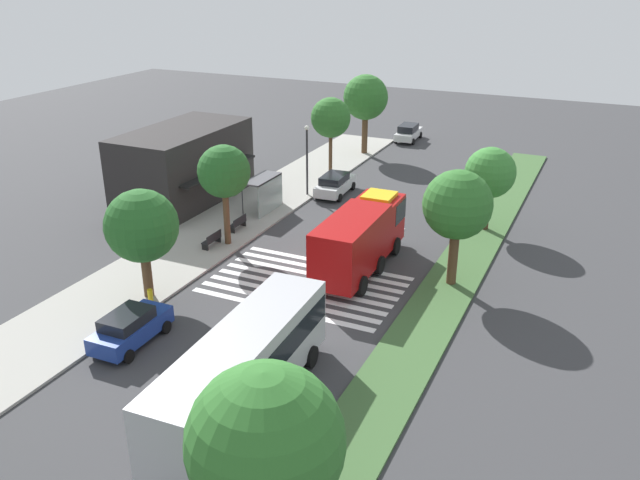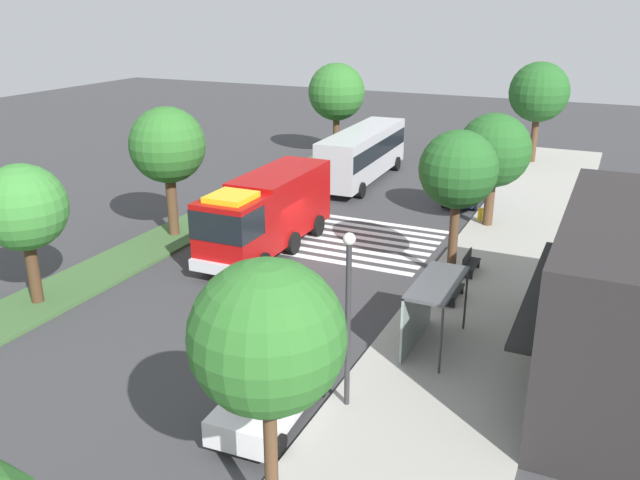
% 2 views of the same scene
% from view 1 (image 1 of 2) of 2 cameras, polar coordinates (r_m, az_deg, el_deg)
% --- Properties ---
extents(ground_plane, '(120.00, 120.00, 0.00)m').
position_cam_1_polar(ground_plane, '(39.47, 0.59, -2.14)').
color(ground_plane, '#38383A').
extents(sidewalk, '(60.00, 5.72, 0.14)m').
position_cam_1_polar(sidewalk, '(43.50, -10.06, 0.05)').
color(sidewalk, '#9E9B93').
rests_on(sidewalk, ground_plane).
extents(median_strip, '(60.00, 3.00, 0.14)m').
position_cam_1_polar(median_strip, '(37.32, 11.13, -4.04)').
color(median_strip, '#3D6033').
rests_on(median_strip, ground_plane).
extents(crosswalk, '(6.75, 10.74, 0.01)m').
position_cam_1_polar(crosswalk, '(37.08, -1.28, -3.88)').
color(crosswalk, silver).
rests_on(crosswalk, ground_plane).
extents(fire_truck, '(9.42, 2.98, 3.70)m').
position_cam_1_polar(fire_truck, '(38.34, 3.65, 0.45)').
color(fire_truck, '#A50C0C').
rests_on(fire_truck, ground_plane).
extents(parked_car_west, '(4.32, 2.09, 1.71)m').
position_cam_1_polar(parked_car_west, '(32.44, -16.18, -7.31)').
color(parked_car_west, navy).
rests_on(parked_car_west, ground_plane).
extents(parked_car_mid, '(4.78, 2.28, 1.65)m').
position_cam_1_polar(parked_car_mid, '(51.27, 1.32, 4.90)').
color(parked_car_mid, silver).
rests_on(parked_car_mid, ground_plane).
extents(parked_car_east, '(4.61, 2.15, 1.68)m').
position_cam_1_polar(parked_car_east, '(68.15, 7.70, 9.27)').
color(parked_car_east, silver).
rests_on(parked_car_east, ground_plane).
extents(transit_bus, '(11.14, 3.17, 3.49)m').
position_cam_1_polar(transit_bus, '(26.50, -6.75, -10.81)').
color(transit_bus, '#B2B2B7').
rests_on(transit_bus, ground_plane).
extents(bus_stop_shelter, '(3.50, 1.40, 2.46)m').
position_cam_1_polar(bus_stop_shelter, '(47.25, -4.71, 4.55)').
color(bus_stop_shelter, '#4C4C51').
rests_on(bus_stop_shelter, sidewalk).
extents(bench_near_shelter, '(1.60, 0.50, 0.90)m').
position_cam_1_polar(bench_near_shelter, '(44.45, -7.14, 1.47)').
color(bench_near_shelter, black).
rests_on(bench_near_shelter, sidewalk).
extents(bench_west_of_shelter, '(1.60, 0.50, 0.90)m').
position_cam_1_polar(bench_west_of_shelter, '(42.04, -9.36, 0.04)').
color(bench_west_of_shelter, black).
rests_on(bench_west_of_shelter, sidewalk).
extents(street_lamp, '(0.36, 0.36, 5.42)m').
position_cam_1_polar(street_lamp, '(50.17, -1.14, 7.52)').
color(street_lamp, '#2D2D30').
rests_on(street_lamp, sidewalk).
extents(storefront_building, '(11.07, 6.34, 5.59)m').
position_cam_1_polar(storefront_building, '(50.30, -11.75, 6.37)').
color(storefront_building, '#282626').
rests_on(storefront_building, ground_plane).
extents(sidewalk_tree_west, '(3.85, 3.85, 6.00)m').
position_cam_1_polar(sidewalk_tree_west, '(35.13, -15.26, 1.15)').
color(sidewalk_tree_west, '#513823').
rests_on(sidewalk_tree_west, sidewalk).
extents(sidewalk_tree_center, '(3.29, 3.29, 6.45)m').
position_cam_1_polar(sidewalk_tree_center, '(40.88, -8.36, 5.87)').
color(sidewalk_tree_center, '#513823').
rests_on(sidewalk_tree_center, sidewalk).
extents(sidewalk_tree_east, '(3.29, 3.29, 6.57)m').
position_cam_1_polar(sidewalk_tree_east, '(54.62, 0.94, 10.58)').
color(sidewalk_tree_east, '#513823').
rests_on(sidewalk_tree_east, sidewalk).
extents(sidewalk_tree_far_east, '(4.13, 4.13, 7.31)m').
position_cam_1_polar(sidewalk_tree_far_east, '(61.72, 3.99, 12.24)').
color(sidewalk_tree_far_east, '#513823').
rests_on(sidewalk_tree_far_east, sidewalk).
extents(median_tree_far_west, '(4.36, 4.36, 7.03)m').
position_cam_1_polar(median_tree_far_west, '(18.32, -4.77, -17.15)').
color(median_tree_far_west, '#513823').
rests_on(median_tree_far_west, median_strip).
extents(median_tree_west, '(3.78, 3.78, 6.56)m').
position_cam_1_polar(median_tree_west, '(35.90, 11.88, 2.95)').
color(median_tree_west, '#513823').
rests_on(median_tree_west, median_strip).
extents(median_tree_center, '(3.36, 3.36, 5.63)m').
position_cam_1_polar(median_tree_center, '(44.53, 14.59, 5.64)').
color(median_tree_center, '#47301E').
rests_on(median_tree_center, median_strip).
extents(fire_hydrant, '(0.28, 0.28, 0.70)m').
position_cam_1_polar(fire_hydrant, '(35.97, -14.55, -4.70)').
color(fire_hydrant, gold).
rests_on(fire_hydrant, sidewalk).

